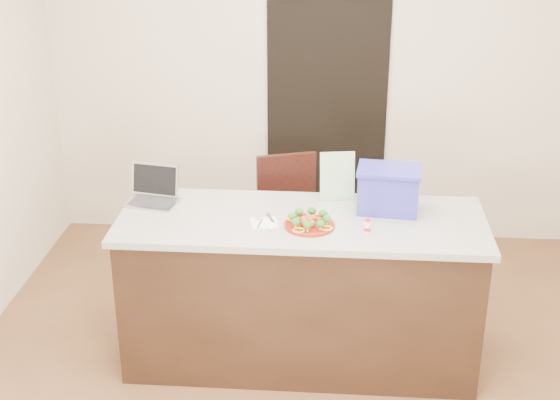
# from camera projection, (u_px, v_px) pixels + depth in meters

# --- Properties ---
(ground) EXTENTS (4.00, 4.00, 0.00)m
(ground) POSITION_uv_depth(u_px,v_px,m) (298.00, 381.00, 4.49)
(ground) COLOR brown
(ground) RESTS_ON ground
(room_shell) EXTENTS (4.00, 4.00, 4.00)m
(room_shell) POSITION_uv_depth(u_px,v_px,m) (300.00, 111.00, 3.84)
(room_shell) COLOR white
(room_shell) RESTS_ON ground
(doorway) EXTENTS (0.90, 0.02, 2.00)m
(doorway) POSITION_uv_depth(u_px,v_px,m) (327.00, 114.00, 5.89)
(doorway) COLOR black
(doorway) RESTS_ON ground
(island) EXTENTS (2.06, 0.76, 0.92)m
(island) POSITION_uv_depth(u_px,v_px,m) (301.00, 290.00, 4.53)
(island) COLOR black
(island) RESTS_ON ground
(plate) EXTENTS (0.28, 0.28, 0.02)m
(plate) POSITION_uv_depth(u_px,v_px,m) (309.00, 225.00, 4.25)
(plate) COLOR maroon
(plate) RESTS_ON island
(meatballs) EXTENTS (0.10, 0.11, 0.04)m
(meatballs) POSITION_uv_depth(u_px,v_px,m) (308.00, 220.00, 4.24)
(meatballs) COLOR brown
(meatballs) RESTS_ON plate
(broccoli) EXTENTS (0.24, 0.24, 0.04)m
(broccoli) POSITION_uv_depth(u_px,v_px,m) (310.00, 218.00, 4.23)
(broccoli) COLOR #1E4B14
(broccoli) RESTS_ON plate
(pepper_rings) EXTENTS (0.25, 0.25, 0.01)m
(pepper_rings) POSITION_uv_depth(u_px,v_px,m) (310.00, 223.00, 4.24)
(pepper_rings) COLOR yellow
(pepper_rings) RESTS_ON plate
(napkin) EXTENTS (0.18, 0.18, 0.01)m
(napkin) POSITION_uv_depth(u_px,v_px,m) (264.00, 223.00, 4.29)
(napkin) COLOR silver
(napkin) RESTS_ON island
(fork) EXTENTS (0.04, 0.15, 0.00)m
(fork) POSITION_uv_depth(u_px,v_px,m) (261.00, 221.00, 4.29)
(fork) COLOR silver
(fork) RESTS_ON napkin
(knife) EXTENTS (0.06, 0.21, 0.01)m
(knife) POSITION_uv_depth(u_px,v_px,m) (269.00, 223.00, 4.26)
(knife) COLOR white
(knife) RESTS_ON napkin
(yogurt_bottle) EXTENTS (0.04, 0.04, 0.08)m
(yogurt_bottle) POSITION_uv_depth(u_px,v_px,m) (367.00, 228.00, 4.16)
(yogurt_bottle) COLOR beige
(yogurt_bottle) RESTS_ON island
(laptop) EXTENTS (0.33, 0.28, 0.21)m
(laptop) POSITION_uv_depth(u_px,v_px,m) (153.00, 191.00, 4.56)
(laptop) COLOR #A5A5A9
(laptop) RESTS_ON island
(leaflet) EXTENTS (0.21, 0.08, 0.29)m
(leaflet) POSITION_uv_depth(u_px,v_px,m) (337.00, 176.00, 4.54)
(leaflet) COLOR silver
(leaflet) RESTS_ON island
(blue_box) EXTENTS (0.38, 0.29, 0.26)m
(blue_box) POSITION_uv_depth(u_px,v_px,m) (388.00, 189.00, 4.40)
(blue_box) COLOR #2D2A9B
(blue_box) RESTS_ON island
(chair) EXTENTS (0.52, 0.53, 0.93)m
(chair) POSITION_uv_depth(u_px,v_px,m) (285.00, 214.00, 5.34)
(chair) COLOR #361410
(chair) RESTS_ON ground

